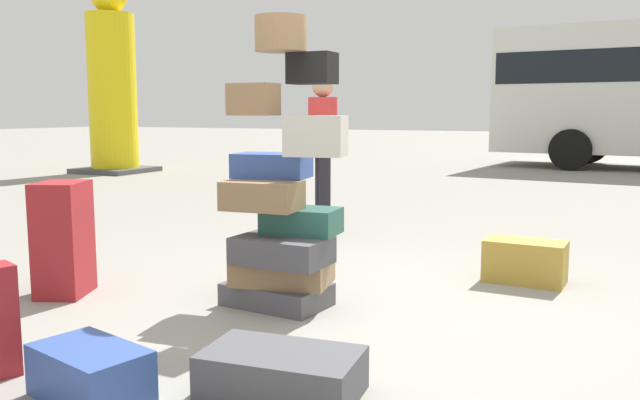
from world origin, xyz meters
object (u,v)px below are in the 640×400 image
object	(u,v)px
suitcase_tan_left_side	(525,261)
suitcase_charcoal_upright_blue	(282,373)
suitcase_tower	(283,202)
suitcase_navy_white_trunk	(90,373)
suitcase_maroon_right_side	(63,239)
person_bearded_onlooker	(323,141)
yellow_dummy_statue	(112,86)

from	to	relation	value
suitcase_tan_left_side	suitcase_charcoal_upright_blue	world-z (taller)	suitcase_tan_left_side
suitcase_tower	suitcase_navy_white_trunk	bearing A→B (deg)	-93.33
suitcase_maroon_right_side	person_bearded_onlooker	bearing A→B (deg)	54.01
suitcase_navy_white_trunk	yellow_dummy_statue	xyz separation A→B (m)	(-7.75, 8.73, 1.68)
suitcase_charcoal_upright_blue	yellow_dummy_statue	distance (m)	12.01
suitcase_maroon_right_side	suitcase_navy_white_trunk	bearing A→B (deg)	-63.43
suitcase_maroon_right_side	yellow_dummy_statue	world-z (taller)	yellow_dummy_statue
suitcase_maroon_right_side	suitcase_navy_white_trunk	xyz separation A→B (m)	(1.41, -1.22, -0.28)
suitcase_maroon_right_side	yellow_dummy_statue	xyz separation A→B (m)	(-6.33, 7.51, 1.40)
suitcase_navy_white_trunk	suitcase_charcoal_upright_blue	size ratio (longest dim) A/B	0.76
suitcase_tower	suitcase_charcoal_upright_blue	distance (m)	1.52
suitcase_charcoal_upright_blue	suitcase_tan_left_side	bearing A→B (deg)	68.93
suitcase_charcoal_upright_blue	suitcase_tower	bearing A→B (deg)	112.37
yellow_dummy_statue	suitcase_maroon_right_side	bearing A→B (deg)	-49.85
suitcase_charcoal_upright_blue	suitcase_maroon_right_side	bearing A→B (deg)	153.80
suitcase_tan_left_side	suitcase_maroon_right_side	world-z (taller)	suitcase_maroon_right_side
yellow_dummy_statue	suitcase_tower	bearing A→B (deg)	-42.10
suitcase_maroon_right_side	suitcase_charcoal_upright_blue	world-z (taller)	suitcase_maroon_right_side
suitcase_tower	suitcase_tan_left_side	distance (m)	1.96
suitcase_tower	suitcase_maroon_right_side	distance (m)	1.59
yellow_dummy_statue	suitcase_navy_white_trunk	bearing A→B (deg)	-48.40
suitcase_charcoal_upright_blue	person_bearded_onlooker	xyz separation A→B (m)	(-1.49, 3.66, 0.88)
suitcase_tan_left_side	suitcase_tower	bearing A→B (deg)	-133.41
suitcase_tan_left_side	person_bearded_onlooker	distance (m)	2.60
suitcase_maroon_right_side	person_bearded_onlooker	world-z (taller)	person_bearded_onlooker
yellow_dummy_statue	suitcase_charcoal_upright_blue	bearing A→B (deg)	-44.40
suitcase_tower	suitcase_charcoal_upright_blue	bearing A→B (deg)	-62.05
suitcase_tan_left_side	yellow_dummy_statue	world-z (taller)	yellow_dummy_statue
person_bearded_onlooker	suitcase_tan_left_side	bearing A→B (deg)	27.20
suitcase_tan_left_side	suitcase_navy_white_trunk	xyz separation A→B (m)	(-1.45, -2.94, -0.04)
suitcase_tower	suitcase_navy_white_trunk	world-z (taller)	suitcase_tower
suitcase_tan_left_side	suitcase_navy_white_trunk	world-z (taller)	suitcase_tan_left_side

